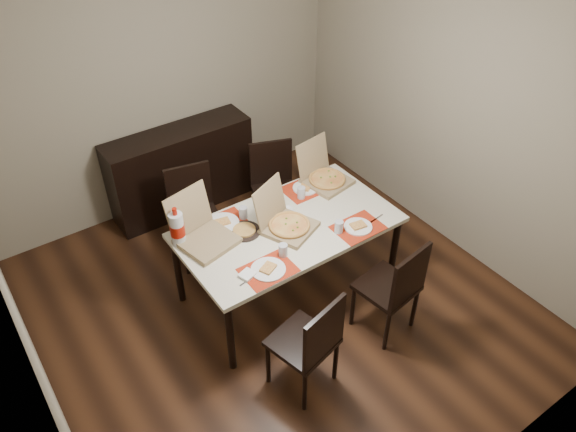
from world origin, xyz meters
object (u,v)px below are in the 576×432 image
at_px(chair_near_right, 395,286).
at_px(soda_bottle, 177,229).
at_px(dining_table, 288,232).
at_px(chair_far_right, 274,184).
at_px(pizza_box_center, 286,223).
at_px(chair_far_left, 194,210).
at_px(sideboard, 181,170).
at_px(dip_bowl, 287,211).
at_px(chair_near_left, 310,342).

height_order(chair_near_right, soda_bottle, soda_bottle).
bearing_deg(dining_table, soda_bottle, 159.19).
bearing_deg(soda_bottle, chair_far_right, 22.47).
relative_size(chair_near_right, soda_bottle, 2.67).
relative_size(chair_far_right, pizza_box_center, 1.75).
xyz_separation_m(chair_far_left, soda_bottle, (-0.42, -0.60, 0.39)).
height_order(dining_table, chair_far_left, chair_far_left).
height_order(sideboard, chair_far_right, chair_far_right).
xyz_separation_m(sideboard, dip_bowl, (0.27, -1.53, 0.32)).
xyz_separation_m(chair_near_right, chair_far_right, (-0.01, 1.70, 0.00)).
relative_size(chair_near_left, chair_far_left, 1.00).
bearing_deg(chair_far_right, dip_bowl, -115.40).
distance_m(sideboard, dining_table, 1.70).
relative_size(chair_far_right, soda_bottle, 2.67).
height_order(sideboard, soda_bottle, soda_bottle).
relative_size(sideboard, soda_bottle, 4.31).
xyz_separation_m(dip_bowl, soda_bottle, (-0.92, 0.17, 0.13)).
bearing_deg(dining_table, chair_far_left, 114.42).
relative_size(sideboard, chair_near_left, 1.61).
height_order(chair_near_left, soda_bottle, soda_bottle).
height_order(dining_table, chair_near_left, chair_near_left).
height_order(chair_near_right, chair_far_left, same).
relative_size(sideboard, chair_far_right, 1.61).
relative_size(sideboard, dip_bowl, 12.19).
xyz_separation_m(chair_near_left, dip_bowl, (0.54, 1.06, 0.25)).
relative_size(chair_far_left, dip_bowl, 7.56).
relative_size(chair_near_right, chair_far_right, 1.00).
xyz_separation_m(sideboard, chair_far_left, (-0.24, -0.76, 0.06)).
relative_size(chair_near_right, chair_far_left, 1.00).
distance_m(chair_near_right, chair_far_right, 1.70).
xyz_separation_m(chair_near_left, chair_far_left, (0.03, 1.83, 0.00)).
xyz_separation_m(chair_near_left, chair_near_right, (0.87, 0.05, 0.00)).
height_order(dining_table, pizza_box_center, pizza_box_center).
distance_m(chair_far_left, pizza_box_center, 1.05).
relative_size(sideboard, chair_near_right, 1.61).
distance_m(dining_table, soda_bottle, 0.92).
bearing_deg(chair_far_left, chair_near_left, -91.07).
distance_m(chair_near_left, soda_bottle, 1.35).
bearing_deg(chair_near_right, soda_bottle, 136.74).
bearing_deg(sideboard, soda_bottle, -115.76).
distance_m(sideboard, chair_near_right, 2.61).
bearing_deg(pizza_box_center, chair_far_left, 112.12).
distance_m(sideboard, dip_bowl, 1.58).
bearing_deg(chair_near_right, pizza_box_center, 118.47).
bearing_deg(chair_far_right, chair_near_left, -116.31).
height_order(chair_near_right, chair_far_right, same).
bearing_deg(soda_bottle, chair_far_left, 55.26).
distance_m(chair_far_left, chair_far_right, 0.84).
xyz_separation_m(chair_near_right, chair_far_left, (-0.84, 1.78, 0.00)).
height_order(sideboard, chair_near_left, chair_near_left).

